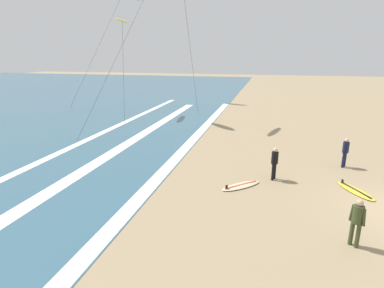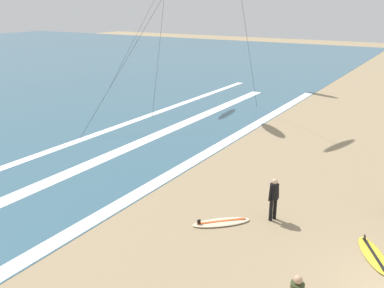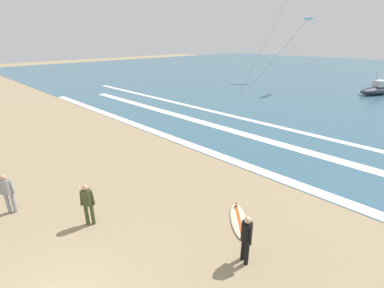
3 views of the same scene
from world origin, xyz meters
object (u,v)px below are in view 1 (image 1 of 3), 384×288
Objects in this scene: surfer_left_far at (275,161)px; surfer_right_near at (345,150)px; kite_yellow_high_left at (122,21)px; surfboard_left_pile at (241,186)px; surfer_background_far at (357,219)px; surfboard_right_spare at (355,191)px.

surfer_left_far is 4.51m from surfer_right_near.
surfer_left_far is at bearing -134.21° from kite_yellow_high_left.
surfboard_left_pile is at bearing 127.39° from surfer_right_near.
surfer_background_far is at bearing 170.97° from surfer_right_near.
surfer_left_far is 0.75× the size of surfboard_right_spare.
surfboard_left_pile is (-3.88, 5.08, -0.91)m from surfer_right_near.
surfboard_right_spare is (-0.54, -3.51, -0.91)m from surfer_left_far.
kite_yellow_high_left reaches higher than surfer_right_near.
surfer_right_near reaches higher than surfboard_right_spare.
surfer_background_far reaches higher than surfboard_right_spare.
surfboard_right_spare is (0.68, -4.95, 0.00)m from surfboard_left_pile.
kite_yellow_high_left is at bearing 40.35° from surfboard_left_pile.
surfboard_right_spare is (-3.20, 0.13, -0.91)m from surfer_right_near.
kite_yellow_high_left is at bearing 57.98° from surfer_right_near.
surfer_background_far is at bearing -153.59° from surfer_left_far.
surfer_background_far is 26.26m from kite_yellow_high_left.
surfboard_left_pile is (-1.22, 1.43, -0.91)m from surfer_left_far.
surfer_background_far is (-7.57, 1.20, 0.00)m from surfer_right_near.
surfer_left_far is 3.67m from surfboard_right_spare.
surfer_right_near is 0.75× the size of surfboard_right_spare.
surfer_background_far is 0.18× the size of kite_yellow_high_left.
surfer_left_far is at bearing 81.30° from surfboard_right_spare.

